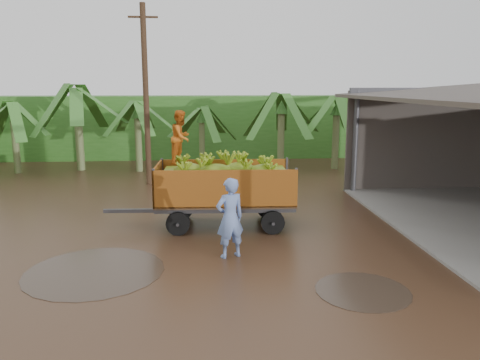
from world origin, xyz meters
The scene contains 6 objects.
ground centered at (0.00, 0.00, 0.00)m, with size 100.00×100.00×0.00m, color black.
hedge_north centered at (-2.00, 16.00, 1.80)m, with size 22.00×3.00×3.60m, color #2D661E.
banana_trailer centered at (-0.06, 1.57, 1.26)m, with size 5.72×2.15×3.48m.
man_blue centered at (-0.04, -1.10, 1.00)m, with size 0.73×0.48×2.01m, color #6B86C4.
utility_pole centered at (-3.00, 7.96, 3.79)m, with size 1.20×0.24×7.47m.
banana_plants centered at (-4.87, 7.63, 1.81)m, with size 24.55×21.15×4.29m.
Camera 1 is at (-0.68, -12.13, 4.19)m, focal length 35.00 mm.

